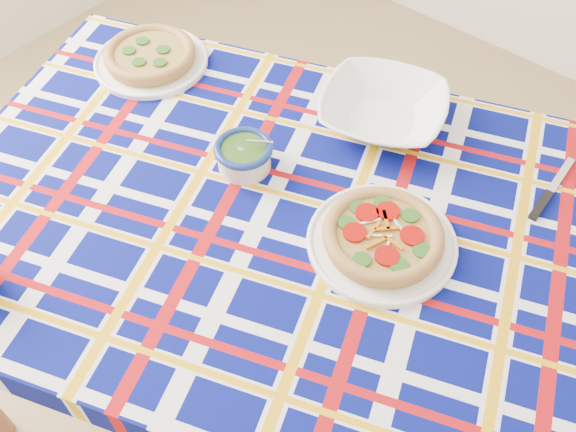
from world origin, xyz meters
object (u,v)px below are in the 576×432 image
Objects in this scene: dining_table at (303,243)px; pesto_bowl at (244,154)px; main_focaccia_plate at (383,236)px; serving_bowl at (383,110)px.

pesto_bowl is (-0.19, 0.04, 0.11)m from dining_table.
main_focaccia_plate is (0.15, 0.05, 0.10)m from dining_table.
pesto_bowl is at bearing -177.51° from main_focaccia_plate.
pesto_bowl is 0.45× the size of serving_bowl.
dining_table is at bearing -82.35° from serving_bowl.
pesto_bowl is at bearing -115.69° from serving_bowl.
main_focaccia_plate is 2.40× the size of pesto_bowl.
dining_table is at bearing -161.61° from main_focaccia_plate.
dining_table is at bearing -10.68° from pesto_bowl.
serving_bowl is at bearing 64.31° from pesto_bowl.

